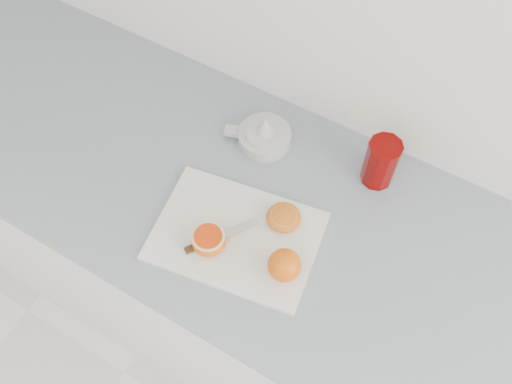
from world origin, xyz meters
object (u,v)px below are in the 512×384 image
counter (255,279)px  citrus_juicer (264,135)px  cutting_board (236,236)px  half_orange (209,241)px  red_tumbler (381,164)px

counter → citrus_juicer: 0.50m
cutting_board → half_orange: bearing=-125.7°
cutting_board → half_orange: half_orange is taller
counter → cutting_board: cutting_board is taller
counter → citrus_juicer: bearing=113.4°
counter → cutting_board: bearing=-84.1°
half_orange → citrus_juicer: citrus_juicer is taller
counter → half_orange: half_orange is taller
half_orange → cutting_board: bearing=54.3°
cutting_board → citrus_juicer: size_ratio=2.17×
half_orange → red_tumbler: bearing=55.9°
cutting_board → red_tumbler: bearing=56.2°
counter → half_orange: 0.50m
cutting_board → half_orange: size_ratio=4.90×
red_tumbler → counter: bearing=-136.4°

